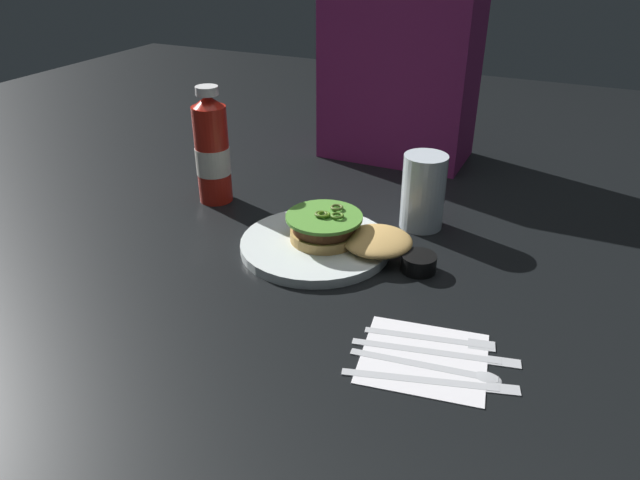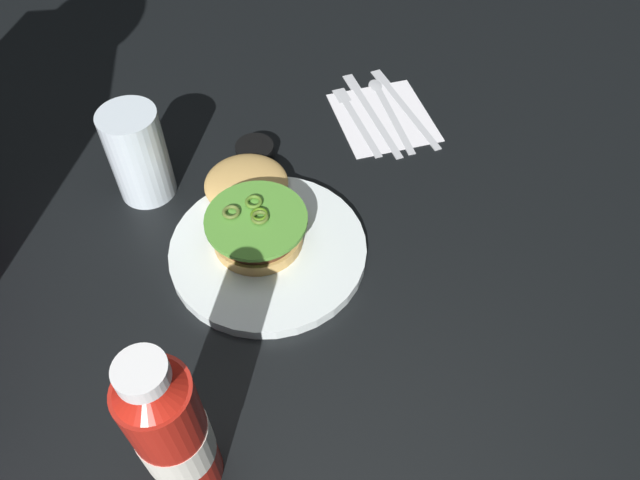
# 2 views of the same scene
# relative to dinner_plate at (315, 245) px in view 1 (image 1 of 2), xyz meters

# --- Properties ---
(ground_plane) EXTENTS (3.00, 3.00, 0.00)m
(ground_plane) POSITION_rel_dinner_plate_xyz_m (-0.02, -0.05, -0.01)
(ground_plane) COLOR black
(dinner_plate) EXTENTS (0.26, 0.26, 0.02)m
(dinner_plate) POSITION_rel_dinner_plate_xyz_m (0.00, 0.00, 0.00)
(dinner_plate) COLOR white
(dinner_plate) RESTS_ON ground_plane
(burger_sandwich) EXTENTS (0.22, 0.14, 0.05)m
(burger_sandwich) POSITION_rel_dinner_plate_xyz_m (0.05, 0.02, 0.03)
(burger_sandwich) COLOR tan
(burger_sandwich) RESTS_ON dinner_plate
(ketchup_bottle) EXTENTS (0.07, 0.07, 0.23)m
(ketchup_bottle) POSITION_rel_dinner_plate_xyz_m (-0.27, 0.10, 0.10)
(ketchup_bottle) COLOR red
(ketchup_bottle) RESTS_ON ground_plane
(water_glass) EXTENTS (0.08, 0.08, 0.14)m
(water_glass) POSITION_rel_dinner_plate_xyz_m (0.14, 0.16, 0.06)
(water_glass) COLOR silver
(water_glass) RESTS_ON ground_plane
(condiment_cup) EXTENTS (0.06, 0.06, 0.03)m
(condiment_cup) POSITION_rel_dinner_plate_xyz_m (0.18, 0.01, 0.01)
(condiment_cup) COLOR black
(condiment_cup) RESTS_ON ground_plane
(napkin) EXTENTS (0.18, 0.17, 0.00)m
(napkin) POSITION_rel_dinner_plate_xyz_m (0.26, -0.21, -0.01)
(napkin) COLOR white
(napkin) RESTS_ON ground_plane
(steak_knife) EXTENTS (0.22, 0.07, 0.00)m
(steak_knife) POSITION_rel_dinner_plate_xyz_m (0.29, -0.24, -0.00)
(steak_knife) COLOR silver
(steak_knife) RESTS_ON napkin
(spoon_utensil) EXTENTS (0.19, 0.04, 0.00)m
(spoon_utensil) POSITION_rel_dinner_plate_xyz_m (0.29, -0.22, -0.00)
(spoon_utensil) COLOR silver
(spoon_utensil) RESTS_ON napkin
(butter_knife) EXTENTS (0.22, 0.06, 0.00)m
(butter_knife) POSITION_rel_dinner_plate_xyz_m (0.28, -0.19, -0.00)
(butter_knife) COLOR silver
(butter_knife) RESTS_ON napkin
(fork_utensil) EXTENTS (0.18, 0.05, 0.00)m
(fork_utensil) POSITION_rel_dinner_plate_xyz_m (0.27, -0.16, -0.00)
(fork_utensil) COLOR silver
(fork_utensil) RESTS_ON napkin
(diner_person) EXTENTS (0.34, 0.19, 0.59)m
(diner_person) POSITION_rel_dinner_plate_xyz_m (-0.03, 0.51, 0.25)
(diner_person) COLOR #7C215E
(diner_person) RESTS_ON ground_plane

